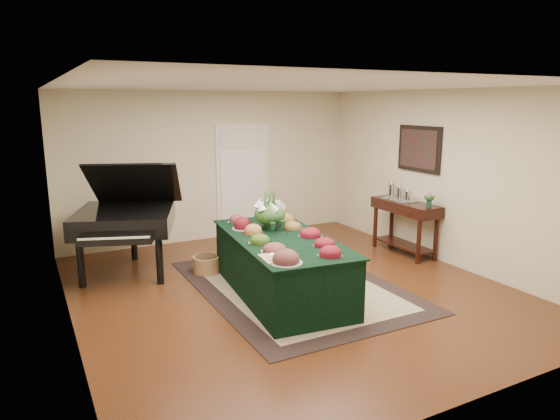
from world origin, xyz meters
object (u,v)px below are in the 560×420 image
buffet_table (281,266)px  grand_piano (126,218)px  floral_centerpiece (270,210)px  mahogany_sideboard (405,213)px

buffet_table → grand_piano: (-1.61, 1.84, 0.44)m
floral_centerpiece → mahogany_sideboard: size_ratio=0.35×
buffet_table → mahogany_sideboard: bearing=14.1°
buffet_table → mahogany_sideboard: (2.69, 0.68, 0.29)m
mahogany_sideboard → floral_centerpiece: bearing=-175.0°
buffet_table → mahogany_sideboard: size_ratio=2.01×
grand_piano → mahogany_sideboard: bearing=-15.1°
grand_piano → buffet_table: bearing=-48.8°
floral_centerpiece → buffet_table: bearing=-98.1°
buffet_table → mahogany_sideboard: 2.79m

